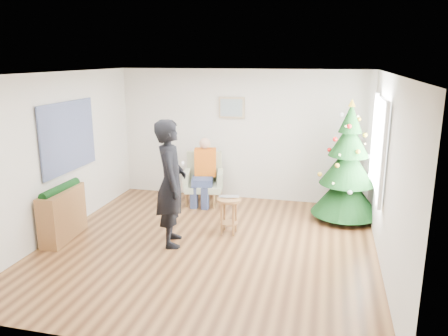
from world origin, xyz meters
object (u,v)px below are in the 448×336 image
(console, at_px, (63,215))
(armchair, at_px, (204,185))
(standing_man, at_px, (171,183))
(christmas_tree, at_px, (347,167))
(stool, at_px, (229,215))

(console, bearing_deg, armchair, 48.01)
(standing_man, bearing_deg, christmas_tree, -75.98)
(christmas_tree, xyz_separation_m, standing_man, (-2.62, -1.71, 0.01))
(armchair, height_order, console, armchair)
(stool, height_order, armchair, armchair)
(stool, bearing_deg, console, -161.80)
(stool, bearing_deg, standing_man, -141.99)
(armchair, bearing_deg, standing_man, -100.37)
(christmas_tree, xyz_separation_m, stool, (-1.86, -1.11, -0.66))
(standing_man, bearing_deg, console, 78.47)
(armchair, relative_size, console, 1.00)
(christmas_tree, relative_size, console, 2.14)
(christmas_tree, distance_m, armchair, 2.77)
(stool, bearing_deg, christmas_tree, 30.90)
(standing_man, height_order, console, standing_man)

